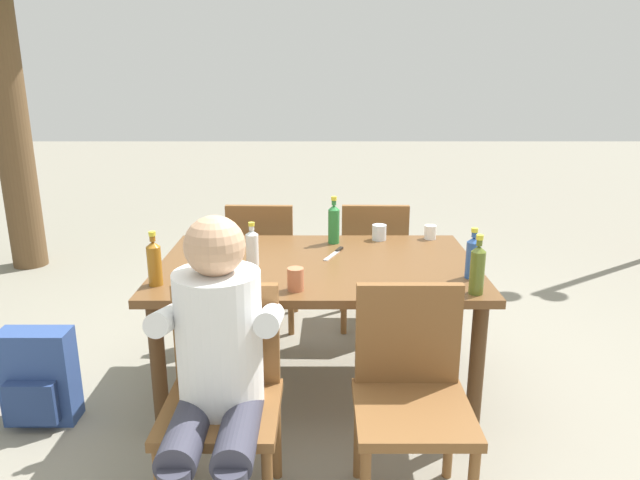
{
  "coord_description": "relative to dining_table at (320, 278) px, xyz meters",
  "views": [
    {
      "loc": [
        0.01,
        -2.82,
        1.66
      ],
      "look_at": [
        0.0,
        0.0,
        0.85
      ],
      "focal_mm": 32.65,
      "sensor_mm": 36.0,
      "label": 1
    }
  ],
  "objects": [
    {
      "name": "ground_plane",
      "position": [
        0.0,
        0.0,
        -0.65
      ],
      "size": [
        24.0,
        24.0,
        0.0
      ],
      "primitive_type": "plane",
      "color": "gray"
    },
    {
      "name": "dining_table",
      "position": [
        0.0,
        0.0,
        0.0
      ],
      "size": [
        1.61,
        1.04,
        0.73
      ],
      "color": "brown",
      "rests_on": "ground_plane"
    },
    {
      "name": "chair_near_left",
      "position": [
        -0.36,
        -0.82,
        -0.16
      ],
      "size": [
        0.44,
        0.44,
        0.87
      ],
      "color": "brown",
      "rests_on": "ground_plane"
    },
    {
      "name": "chair_near_right",
      "position": [
        0.36,
        -0.82,
        -0.16
      ],
      "size": [
        0.44,
        0.44,
        0.87
      ],
      "color": "brown",
      "rests_on": "ground_plane"
    },
    {
      "name": "chair_far_right",
      "position": [
        0.36,
        0.82,
        -0.16
      ],
      "size": [
        0.45,
        0.45,
        0.87
      ],
      "color": "brown",
      "rests_on": "ground_plane"
    },
    {
      "name": "chair_far_left",
      "position": [
        -0.36,
        0.82,
        -0.16
      ],
      "size": [
        0.45,
        0.45,
        0.87
      ],
      "color": "brown",
      "rests_on": "ground_plane"
    },
    {
      "name": "person_in_white_shirt",
      "position": [
        -0.36,
        -0.93,
        0.01
      ],
      "size": [
        0.47,
        0.61,
        1.18
      ],
      "color": "white",
      "rests_on": "ground_plane"
    },
    {
      "name": "bottle_green",
      "position": [
        0.09,
        0.36,
        0.2
      ],
      "size": [
        0.06,
        0.06,
        0.27
      ],
      "color": "#287A38",
      "rests_on": "dining_table"
    },
    {
      "name": "bottle_amber",
      "position": [
        -0.74,
        -0.33,
        0.19
      ],
      "size": [
        0.06,
        0.06,
        0.25
      ],
      "color": "#996019",
      "rests_on": "dining_table"
    },
    {
      "name": "bottle_olive",
      "position": [
        0.69,
        -0.43,
        0.2
      ],
      "size": [
        0.06,
        0.06,
        0.27
      ],
      "color": "#566623",
      "rests_on": "dining_table"
    },
    {
      "name": "bottle_blue",
      "position": [
        0.73,
        -0.23,
        0.19
      ],
      "size": [
        0.06,
        0.06,
        0.24
      ],
      "color": "#2D56A3",
      "rests_on": "dining_table"
    },
    {
      "name": "bottle_clear",
      "position": [
        -0.33,
        -0.04,
        0.18
      ],
      "size": [
        0.06,
        0.06,
        0.22
      ],
      "color": "white",
      "rests_on": "dining_table"
    },
    {
      "name": "cup_terracotta",
      "position": [
        -0.1,
        -0.39,
        0.13
      ],
      "size": [
        0.07,
        0.07,
        0.1
      ],
      "primitive_type": "cylinder",
      "color": "#BC6B47",
      "rests_on": "dining_table"
    },
    {
      "name": "cup_steel",
      "position": [
        -0.57,
        0.4,
        0.13
      ],
      "size": [
        0.08,
        0.08,
        0.1
      ],
      "primitive_type": "cylinder",
      "color": "#B2B7BC",
      "rests_on": "dining_table"
    },
    {
      "name": "cup_white",
      "position": [
        0.65,
        0.44,
        0.12
      ],
      "size": [
        0.07,
        0.07,
        0.08
      ],
      "primitive_type": "cylinder",
      "color": "white",
      "rests_on": "dining_table"
    },
    {
      "name": "cup_glass",
      "position": [
        0.35,
        0.42,
        0.13
      ],
      "size": [
        0.08,
        0.08,
        0.09
      ],
      "primitive_type": "cylinder",
      "color": "silver",
      "rests_on": "dining_table"
    },
    {
      "name": "table_knife",
      "position": [
        0.09,
        0.15,
        0.09
      ],
      "size": [
        0.11,
        0.23,
        0.01
      ],
      "color": "silver",
      "rests_on": "dining_table"
    },
    {
      "name": "backpack_by_near_side",
      "position": [
        -1.36,
        -0.29,
        -0.42
      ],
      "size": [
        0.34,
        0.21,
        0.48
      ],
      "color": "#2D4784",
      "rests_on": "ground_plane"
    }
  ]
}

